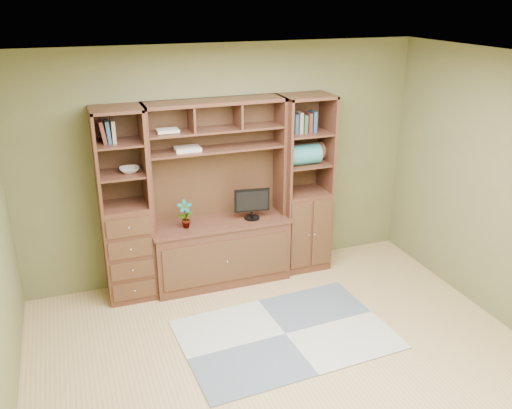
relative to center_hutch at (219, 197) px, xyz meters
name	(u,v)px	position (x,y,z in m)	size (l,w,h in m)	color
room	(297,235)	(0.14, -1.73, 0.28)	(4.60, 4.10, 2.64)	tan
center_hutch	(219,197)	(0.00, 0.00, 0.00)	(1.54, 0.53, 2.05)	#4F2A1B
left_tower	(125,207)	(-1.00, 0.04, 0.00)	(0.50, 0.45, 2.05)	#4F2A1B
right_tower	(304,185)	(1.02, 0.04, 0.00)	(0.55, 0.45, 2.05)	#4F2A1B
rug	(285,334)	(0.28, -1.23, -1.02)	(1.97, 1.31, 0.01)	gray
monitor	(252,198)	(0.36, -0.03, -0.06)	(0.39, 0.17, 0.48)	black
orchid	(185,214)	(-0.39, -0.03, -0.14)	(0.16, 0.11, 0.31)	#964B32
magazines	(187,149)	(-0.31, 0.09, 0.54)	(0.26, 0.19, 0.04)	beige
bowl	(129,170)	(-0.92, 0.04, 0.39)	(0.20, 0.20, 0.05)	beige
blanket_teal	(303,155)	(0.97, -0.01, 0.38)	(0.38, 0.22, 0.22)	teal
blanket_red	(308,152)	(1.09, 0.12, 0.36)	(0.36, 0.20, 0.20)	brown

